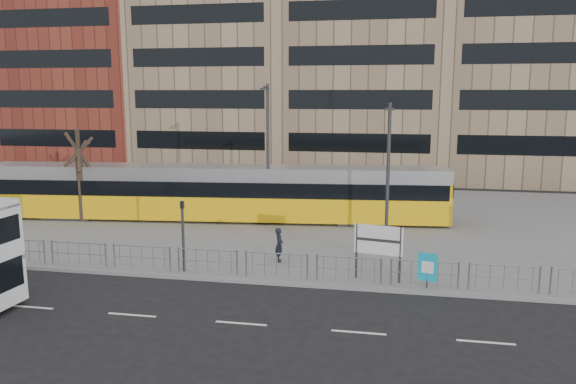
% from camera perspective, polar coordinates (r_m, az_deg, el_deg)
% --- Properties ---
extents(ground, '(120.00, 120.00, 0.00)m').
position_cam_1_polar(ground, '(23.86, -6.90, -9.03)').
color(ground, black).
rests_on(ground, ground).
extents(plaza, '(64.00, 24.00, 0.15)m').
position_cam_1_polar(plaza, '(35.04, -1.01, -2.63)').
color(plaza, slate).
rests_on(plaza, ground).
extents(kerb, '(64.00, 0.25, 0.17)m').
position_cam_1_polar(kerb, '(23.88, -6.87, -8.82)').
color(kerb, gray).
rests_on(kerb, ground).
extents(building_row, '(70.40, 18.40, 31.20)m').
position_cam_1_polar(building_row, '(56.24, 5.30, 15.26)').
color(building_row, maroon).
rests_on(building_row, ground).
extents(pedestrian_barrier, '(32.07, 0.07, 1.10)m').
position_cam_1_polar(pedestrian_barrier, '(23.52, -1.90, -6.73)').
color(pedestrian_barrier, gray).
rests_on(pedestrian_barrier, plaza).
extents(road_markings, '(62.00, 0.12, 0.01)m').
position_cam_1_polar(road_markings, '(20.02, -7.62, -12.87)').
color(road_markings, white).
rests_on(road_markings, ground).
extents(tram, '(27.96, 5.37, 3.28)m').
position_cam_1_polar(tram, '(34.28, -7.48, -0.07)').
color(tram, yellow).
rests_on(tram, plaza).
extents(station_sign, '(1.99, 0.45, 2.31)m').
position_cam_1_polar(station_sign, '(23.25, 9.17, -5.09)').
color(station_sign, '#2D2D30').
rests_on(station_sign, plaza).
extents(ad_panel, '(0.75, 0.25, 1.42)m').
position_cam_1_polar(ad_panel, '(22.95, 13.99, -7.47)').
color(ad_panel, '#2D2D30').
rests_on(ad_panel, plaza).
extents(pedestrian, '(0.50, 0.64, 1.58)m').
position_cam_1_polar(pedestrian, '(25.68, -0.90, -5.38)').
color(pedestrian, black).
rests_on(pedestrian, plaza).
extents(traffic_light_west, '(0.18, 0.21, 3.10)m').
position_cam_1_polar(traffic_light_west, '(24.44, -10.64, -3.48)').
color(traffic_light_west, '#2D2D30').
rests_on(traffic_light_west, plaza).
extents(lamp_post_west, '(0.45, 1.04, 8.13)m').
position_cam_1_polar(lamp_post_west, '(32.29, -2.08, 4.39)').
color(lamp_post_west, '#2D2D30').
rests_on(lamp_post_west, plaza).
extents(lamp_post_east, '(0.45, 1.04, 7.14)m').
position_cam_1_polar(lamp_post_east, '(28.87, 10.14, 2.55)').
color(lamp_post_east, '#2D2D30').
rests_on(lamp_post_east, plaza).
extents(bare_tree, '(4.49, 4.49, 7.74)m').
position_cam_1_polar(bare_tree, '(35.31, -20.66, 6.28)').
color(bare_tree, '#2E2219').
rests_on(bare_tree, plaza).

